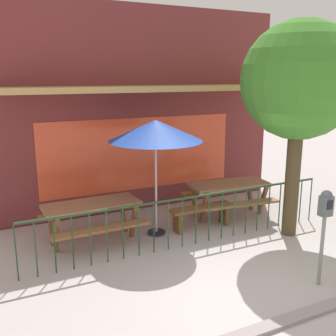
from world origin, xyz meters
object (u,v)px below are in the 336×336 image
object	(u,v)px
picnic_table_right	(229,190)
patio_bench	(201,212)
picnic_table_left	(92,211)
patio_umbrella	(156,131)
parking_meter_near	(325,213)
street_tree	(300,82)

from	to	relation	value
picnic_table_right	patio_bench	size ratio (longest dim) A/B	1.37
picnic_table_left	patio_umbrella	distance (m)	1.96
picnic_table_left	picnic_table_right	xyz separation A→B (m)	(3.19, 0.06, 0.00)
picnic_table_left	patio_umbrella	bearing A→B (deg)	-9.04
parking_meter_near	street_tree	bearing A→B (deg)	60.25
picnic_table_right	street_tree	xyz separation A→B (m)	(0.49, -1.46, 2.42)
parking_meter_near	picnic_table_left	bearing A→B (deg)	130.70
picnic_table_right	parking_meter_near	xyz separation A→B (m)	(-0.50, -3.19, 0.56)
picnic_table_right	patio_bench	xyz separation A→B (m)	(-0.96, -0.41, -0.26)
picnic_table_right	picnic_table_left	bearing A→B (deg)	-178.85
parking_meter_near	street_tree	distance (m)	2.73
patio_umbrella	street_tree	distance (m)	2.85
parking_meter_near	patio_bench	bearing A→B (deg)	99.31
picnic_table_right	patio_bench	bearing A→B (deg)	-156.73
patio_umbrella	parking_meter_near	xyz separation A→B (m)	(1.43, -2.93, -0.94)
patio_umbrella	patio_bench	world-z (taller)	patio_umbrella
parking_meter_near	street_tree	size ratio (longest dim) A/B	0.36
patio_umbrella	parking_meter_near	world-z (taller)	patio_umbrella
picnic_table_right	street_tree	bearing A→B (deg)	-71.35
patio_umbrella	parking_meter_near	size ratio (longest dim) A/B	1.54
picnic_table_left	picnic_table_right	distance (m)	3.19
patio_umbrella	patio_bench	size ratio (longest dim) A/B	1.66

